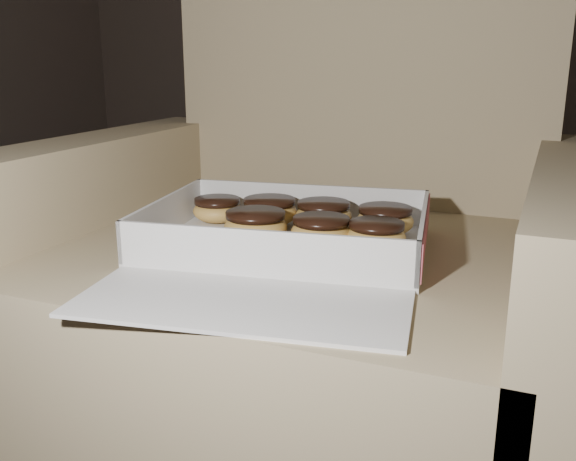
{
  "coord_description": "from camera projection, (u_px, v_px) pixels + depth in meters",
  "views": [
    {
      "loc": [
        0.51,
        -0.92,
        0.73
      ],
      "look_at": [
        0.14,
        -0.05,
        0.46
      ],
      "focal_mm": 40.0,
      "sensor_mm": 36.0,
      "label": 1
    }
  ],
  "objects": [
    {
      "name": "donut_g",
      "position": [
        217.0,
        209.0,
        1.1
      ],
      "size": [
        0.08,
        0.08,
        0.04
      ],
      "color": "#E8AF51",
      "rests_on": "bakery_box"
    },
    {
      "name": "crumb_b",
      "position": [
        254.0,
        250.0,
        0.95
      ],
      "size": [
        0.01,
        0.01,
        0.0
      ],
      "primitive_type": "ellipsoid",
      "color": "black",
      "rests_on": "bakery_box"
    },
    {
      "name": "donut_f",
      "position": [
        324.0,
        214.0,
        1.06
      ],
      "size": [
        0.09,
        0.09,
        0.05
      ],
      "color": "#E8AF51",
      "rests_on": "bakery_box"
    },
    {
      "name": "crumb_d",
      "position": [
        195.0,
        246.0,
        0.96
      ],
      "size": [
        0.01,
        0.01,
        0.0
      ],
      "primitive_type": "ellipsoid",
      "color": "black",
      "rests_on": "bakery_box"
    },
    {
      "name": "bakery_box",
      "position": [
        283.0,
        248.0,
        0.95
      ],
      "size": [
        0.48,
        0.54,
        0.07
      ],
      "rotation": [
        0.0,
        0.0,
        0.16
      ],
      "color": "silver",
      "rests_on": "armchair"
    },
    {
      "name": "crumb_e",
      "position": [
        297.0,
        249.0,
        0.95
      ],
      "size": [
        0.01,
        0.01,
        0.0
      ],
      "primitive_type": "ellipsoid",
      "color": "black",
      "rests_on": "bakery_box"
    },
    {
      "name": "donut_c",
      "position": [
        256.0,
        226.0,
        0.99
      ],
      "size": [
        0.1,
        0.1,
        0.05
      ],
      "color": "#E8AF51",
      "rests_on": "bakery_box"
    },
    {
      "name": "donut_b",
      "position": [
        270.0,
        211.0,
        1.08
      ],
      "size": [
        0.09,
        0.09,
        0.05
      ],
      "color": "#E8AF51",
      "rests_on": "bakery_box"
    },
    {
      "name": "crumb_a",
      "position": [
        352.0,
        276.0,
        0.84
      ],
      "size": [
        0.01,
        0.01,
        0.0
      ],
      "primitive_type": "ellipsoid",
      "color": "black",
      "rests_on": "bakery_box"
    },
    {
      "name": "armchair",
      "position": [
        311.0,
        303.0,
        1.11
      ],
      "size": [
        0.93,
        0.79,
        0.97
      ],
      "color": "#90785B",
      "rests_on": "floor"
    },
    {
      "name": "donut_e",
      "position": [
        376.0,
        235.0,
        0.94
      ],
      "size": [
        0.09,
        0.09,
        0.04
      ],
      "color": "#E8AF51",
      "rests_on": "bakery_box"
    },
    {
      "name": "floor",
      "position": [
        227.0,
        452.0,
        1.2
      ],
      "size": [
        4.5,
        4.5,
        0.0
      ],
      "primitive_type": "plane",
      "color": "black",
      "rests_on": "ground"
    },
    {
      "name": "donut_d",
      "position": [
        321.0,
        231.0,
        0.96
      ],
      "size": [
        0.09,
        0.09,
        0.05
      ],
      "color": "#E8AF51",
      "rests_on": "bakery_box"
    },
    {
      "name": "crumb_c",
      "position": [
        325.0,
        263.0,
        0.89
      ],
      "size": [
        0.01,
        0.01,
        0.0
      ],
      "primitive_type": "ellipsoid",
      "color": "black",
      "rests_on": "bakery_box"
    },
    {
      "name": "donut_a",
      "position": [
        385.0,
        220.0,
        1.03
      ],
      "size": [
        0.09,
        0.09,
        0.05
      ],
      "color": "#E8AF51",
      "rests_on": "bakery_box"
    }
  ]
}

